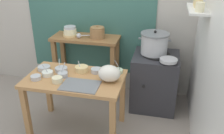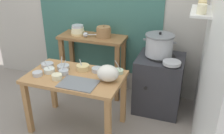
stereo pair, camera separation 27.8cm
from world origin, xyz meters
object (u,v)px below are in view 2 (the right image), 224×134
(prep_table, at_px, (76,84))
(wide_pan, at_px, (172,63))
(prep_bowl_1, at_px, (63,67))
(steamer_pot, at_px, (159,45))
(serving_tray, at_px, (78,84))
(clay_pot, at_px, (104,32))
(bowl_stack_enamel, at_px, (78,30))
(prep_bowl_8, at_px, (64,72))
(back_shelf_table, at_px, (93,50))
(prep_bowl_3, at_px, (57,77))
(prep_bowl_5, at_px, (83,67))
(prep_bowl_6, at_px, (47,65))
(stove_block, at_px, (159,83))
(ladle, at_px, (86,35))
(prep_bowl_7, at_px, (97,70))
(prep_bowl_2, at_px, (49,70))
(prep_bowl_4, at_px, (38,74))
(plastic_bag, at_px, (108,73))
(prep_bowl_0, at_px, (118,71))

(prep_table, xyz_separation_m, wide_pan, (1.02, 0.53, 0.19))
(prep_bowl_1, bearing_deg, steamer_pot, 32.96)
(steamer_pot, bearing_deg, serving_tray, -126.53)
(clay_pot, relative_size, wide_pan, 0.95)
(bowl_stack_enamel, relative_size, prep_bowl_8, 1.18)
(back_shelf_table, distance_m, prep_bowl_3, 1.03)
(prep_bowl_5, distance_m, prep_bowl_6, 0.45)
(steamer_pot, distance_m, bowl_stack_enamel, 1.21)
(prep_table, bearing_deg, clay_pot, 88.53)
(stove_block, bearing_deg, ladle, 176.57)
(stove_block, height_order, ladle, ladle)
(prep_bowl_6, bearing_deg, prep_bowl_7, 6.66)
(serving_tray, xyz_separation_m, prep_bowl_8, (-0.26, 0.15, 0.03))
(clay_pot, distance_m, prep_bowl_2, 0.99)
(prep_bowl_1, bearing_deg, prep_bowl_5, 13.47)
(prep_table, distance_m, prep_bowl_4, 0.45)
(prep_table, distance_m, clay_pot, 0.95)
(ladle, xyz_separation_m, plastic_bag, (0.61, -0.81, -0.12))
(ladle, xyz_separation_m, prep_bowl_7, (0.42, -0.64, -0.19))
(ladle, distance_m, prep_bowl_6, 0.77)
(clay_pot, distance_m, bowl_stack_enamel, 0.40)
(back_shelf_table, distance_m, stove_block, 1.07)
(prep_bowl_4, distance_m, prep_bowl_7, 0.68)
(prep_bowl_0, xyz_separation_m, prep_bowl_4, (-0.85, -0.36, 0.00))
(prep_bowl_1, height_order, prep_bowl_8, prep_bowl_8)
(back_shelf_table, distance_m, prep_bowl_1, 0.78)
(steamer_pot, relative_size, serving_tray, 1.04)
(prep_bowl_3, bearing_deg, prep_bowl_2, 145.09)
(back_shelf_table, xyz_separation_m, stove_block, (1.02, -0.13, -0.30))
(prep_table, relative_size, bowl_stack_enamel, 5.45)
(wide_pan, xyz_separation_m, prep_bowl_1, (-1.22, -0.43, -0.05))
(prep_table, relative_size, prep_bowl_6, 7.45)
(bowl_stack_enamel, height_order, prep_bowl_3, bowl_stack_enamel)
(prep_bowl_1, relative_size, prep_bowl_6, 1.04)
(back_shelf_table, bearing_deg, prep_bowl_8, -88.59)
(steamer_pot, xyz_separation_m, prep_bowl_8, (-0.95, -0.79, -0.17))
(ladle, distance_m, prep_bowl_3, 0.98)
(ladle, xyz_separation_m, prep_bowl_3, (0.07, -0.96, -0.18))
(steamer_pot, xyz_separation_m, prep_bowl_3, (-0.96, -0.92, -0.17))
(bowl_stack_enamel, distance_m, plastic_bag, 1.18)
(ladle, height_order, prep_bowl_7, ladle)
(prep_bowl_7, xyz_separation_m, prep_bowl_8, (-0.34, -0.19, 0.00))
(prep_table, distance_m, prep_bowl_1, 0.27)
(prep_bowl_6, bearing_deg, steamer_pot, 28.29)
(stove_block, height_order, prep_bowl_4, stove_block)
(clay_pot, bearing_deg, prep_bowl_0, -57.12)
(wide_pan, relative_size, prep_bowl_3, 1.88)
(stove_block, bearing_deg, serving_tray, -128.68)
(bowl_stack_enamel, bearing_deg, prep_bowl_7, -50.39)
(wide_pan, distance_m, prep_bowl_0, 0.65)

